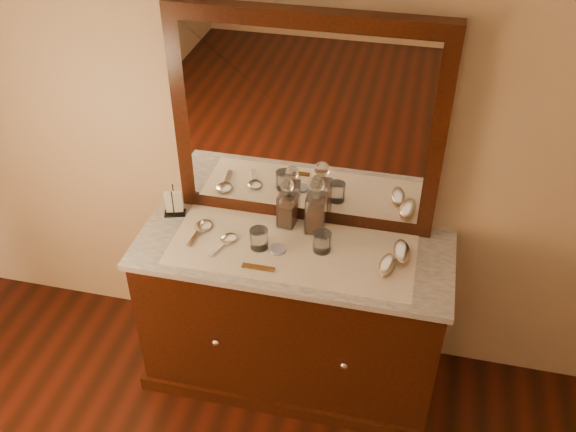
% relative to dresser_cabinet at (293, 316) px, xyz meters
% --- Properties ---
extents(dresser_cabinet, '(1.40, 0.55, 0.82)m').
position_rel_dresser_cabinet_xyz_m(dresser_cabinet, '(0.00, 0.00, 0.00)').
color(dresser_cabinet, black).
rests_on(dresser_cabinet, floor).
extents(dresser_plinth, '(1.46, 0.59, 0.08)m').
position_rel_dresser_cabinet_xyz_m(dresser_plinth, '(0.00, 0.00, -0.37)').
color(dresser_plinth, black).
rests_on(dresser_plinth, floor).
extents(knob_left, '(0.04, 0.04, 0.04)m').
position_rel_dresser_cabinet_xyz_m(knob_left, '(-0.30, -0.28, 0.04)').
color(knob_left, silver).
rests_on(knob_left, dresser_cabinet).
extents(knob_right, '(0.04, 0.04, 0.04)m').
position_rel_dresser_cabinet_xyz_m(knob_right, '(0.30, -0.28, 0.04)').
color(knob_right, silver).
rests_on(knob_right, dresser_cabinet).
extents(marble_top, '(1.44, 0.59, 0.03)m').
position_rel_dresser_cabinet_xyz_m(marble_top, '(0.00, 0.00, 0.42)').
color(marble_top, white).
rests_on(marble_top, dresser_cabinet).
extents(mirror_frame, '(1.20, 0.08, 1.00)m').
position_rel_dresser_cabinet_xyz_m(mirror_frame, '(0.00, 0.25, 0.94)').
color(mirror_frame, black).
rests_on(mirror_frame, marble_top).
extents(mirror_glass, '(1.06, 0.01, 0.86)m').
position_rel_dresser_cabinet_xyz_m(mirror_glass, '(0.00, 0.21, 0.94)').
color(mirror_glass, white).
rests_on(mirror_glass, marble_top).
extents(lace_runner, '(1.10, 0.45, 0.00)m').
position_rel_dresser_cabinet_xyz_m(lace_runner, '(0.00, -0.02, 0.44)').
color(lace_runner, white).
rests_on(lace_runner, marble_top).
extents(pin_dish, '(0.09, 0.09, 0.01)m').
position_rel_dresser_cabinet_xyz_m(pin_dish, '(-0.06, -0.04, 0.45)').
color(pin_dish, silver).
rests_on(pin_dish, lace_runner).
extents(comb, '(0.14, 0.03, 0.01)m').
position_rel_dresser_cabinet_xyz_m(comb, '(-0.11, -0.18, 0.45)').
color(comb, brown).
rests_on(comb, lace_runner).
extents(napkin_rack, '(0.11, 0.09, 0.15)m').
position_rel_dresser_cabinet_xyz_m(napkin_rack, '(-0.61, 0.12, 0.50)').
color(napkin_rack, black).
rests_on(napkin_rack, marble_top).
extents(decanter_left, '(0.09, 0.09, 0.26)m').
position_rel_dresser_cabinet_xyz_m(decanter_left, '(-0.06, 0.15, 0.54)').
color(decanter_left, '#9B4616').
rests_on(decanter_left, lace_runner).
extents(decanter_right, '(0.09, 0.09, 0.29)m').
position_rel_dresser_cabinet_xyz_m(decanter_right, '(0.07, 0.14, 0.56)').
color(decanter_right, '#9B4616').
rests_on(decanter_right, lace_runner).
extents(brush_near, '(0.08, 0.15, 0.04)m').
position_rel_dresser_cabinet_xyz_m(brush_near, '(0.43, -0.06, 0.46)').
color(brush_near, '#9D7F60').
rests_on(brush_near, lace_runner).
extents(brush_far, '(0.09, 0.17, 0.04)m').
position_rel_dresser_cabinet_xyz_m(brush_far, '(0.48, 0.04, 0.47)').
color(brush_far, '#9D7F60').
rests_on(brush_far, lace_runner).
extents(hand_mirror_outer, '(0.09, 0.21, 0.02)m').
position_rel_dresser_cabinet_xyz_m(hand_mirror_outer, '(-0.44, 0.02, 0.45)').
color(hand_mirror_outer, silver).
rests_on(hand_mirror_outer, lace_runner).
extents(hand_mirror_inner, '(0.10, 0.19, 0.02)m').
position_rel_dresser_cabinet_xyz_m(hand_mirror_inner, '(-0.30, -0.04, 0.45)').
color(hand_mirror_inner, silver).
rests_on(hand_mirror_inner, lace_runner).
extents(tumblers, '(0.36, 0.13, 0.09)m').
position_rel_dresser_cabinet_xyz_m(tumblers, '(-0.01, -0.02, 0.49)').
color(tumblers, white).
rests_on(tumblers, lace_runner).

